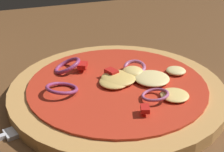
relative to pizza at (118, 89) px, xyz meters
The scene contains 2 objects.
dining_table 0.05m from the pizza, 41.57° to the right, with size 1.22×1.09×0.03m.
pizza is the anchor object (origin of this frame).
Camera 1 is at (-0.18, -0.31, 0.25)m, focal length 50.07 mm.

